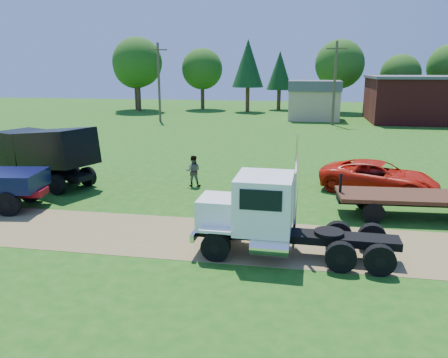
% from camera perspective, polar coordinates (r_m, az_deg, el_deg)
% --- Properties ---
extents(ground, '(140.00, 140.00, 0.00)m').
position_cam_1_polar(ground, '(16.51, 0.56, -7.90)').
color(ground, '#1A5312').
rests_on(ground, ground).
extents(dirt_track, '(120.00, 4.20, 0.01)m').
position_cam_1_polar(dirt_track, '(16.51, 0.56, -7.88)').
color(dirt_track, olive).
rests_on(dirt_track, ground).
extents(white_semi_tractor, '(6.85, 2.53, 4.11)m').
position_cam_1_polar(white_semi_tractor, '(14.93, 5.51, -4.67)').
color(white_semi_tractor, black).
rests_on(white_semi_tractor, ground).
extents(black_dump_truck, '(7.63, 4.78, 3.28)m').
position_cam_1_polar(black_dump_truck, '(25.77, -22.80, 3.31)').
color(black_dump_truck, black).
rests_on(black_dump_truck, ground).
extents(orange_pickup, '(6.35, 4.39, 1.61)m').
position_cam_1_polar(orange_pickup, '(23.70, 19.54, 0.24)').
color(orange_pickup, red).
rests_on(orange_pickup, ground).
extents(flatbed_trailer, '(7.28, 2.54, 1.84)m').
position_cam_1_polar(flatbed_trailer, '(20.42, 24.63, -2.51)').
color(flatbed_trailer, '#321910').
rests_on(flatbed_trailer, ground).
extents(spectator_b, '(0.89, 0.73, 1.69)m').
position_cam_1_polar(spectator_b, '(23.56, -4.05, 1.06)').
color(spectator_b, '#999999').
rests_on(spectator_b, ground).
extents(brick_building, '(15.40, 10.40, 5.30)m').
position_cam_1_polar(brick_building, '(57.34, 25.97, 9.37)').
color(brick_building, maroon).
rests_on(brick_building, ground).
extents(tan_shed, '(6.20, 5.40, 4.70)m').
position_cam_1_polar(tan_shed, '(55.23, 11.65, 10.12)').
color(tan_shed, tan).
rests_on(tan_shed, ground).
extents(utility_poles, '(42.20, 0.28, 9.00)m').
position_cam_1_polar(utility_poles, '(50.22, 14.26, 12.20)').
color(utility_poles, '#453B27').
rests_on(utility_poles, ground).
extents(tree_row, '(58.41, 12.22, 10.48)m').
position_cam_1_polar(tree_row, '(64.48, 8.49, 14.32)').
color(tree_row, '#392717').
rests_on(tree_row, ground).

